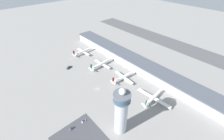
{
  "coord_description": "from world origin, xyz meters",
  "views": [
    {
      "loc": [
        111.49,
        -75.67,
        125.85
      ],
      "look_at": [
        -6.02,
        29.43,
        11.25
      ],
      "focal_mm": 24.0,
      "sensor_mm": 36.0,
      "label": 1
    }
  ],
  "objects_px": {
    "airplane_gate_alpha": "(83,52)",
    "airplane_gate_charlie": "(123,77)",
    "service_truck_catering": "(126,80)",
    "airplane_gate_bravo": "(102,64)",
    "service_truck_fuel": "(69,68)",
    "airplane_gate_delta": "(153,98)",
    "car_green_van": "(72,128)",
    "control_tower": "(121,112)",
    "car_yellow_taxi": "(84,121)"
  },
  "relations": [
    {
      "from": "airplane_gate_delta",
      "to": "airplane_gate_alpha",
      "type": "bearing_deg",
      "value": -179.74
    },
    {
      "from": "car_green_van",
      "to": "car_yellow_taxi",
      "type": "relative_size",
      "value": 0.95
    },
    {
      "from": "control_tower",
      "to": "airplane_gate_charlie",
      "type": "xyz_separation_m",
      "value": [
        -48.84,
        52.91,
        -20.44
      ]
    },
    {
      "from": "car_yellow_taxi",
      "to": "service_truck_fuel",
      "type": "bearing_deg",
      "value": 159.72
    },
    {
      "from": "airplane_gate_charlie",
      "to": "airplane_gate_bravo",
      "type": "bearing_deg",
      "value": -178.61
    },
    {
      "from": "car_green_van",
      "to": "airplane_gate_delta",
      "type": "bearing_deg",
      "value": 71.17
    },
    {
      "from": "control_tower",
      "to": "service_truck_catering",
      "type": "height_order",
      "value": "control_tower"
    },
    {
      "from": "control_tower",
      "to": "airplane_gate_charlie",
      "type": "distance_m",
      "value": 74.85
    },
    {
      "from": "control_tower",
      "to": "airplane_gate_alpha",
      "type": "distance_m",
      "value": 152.17
    },
    {
      "from": "airplane_gate_bravo",
      "to": "car_yellow_taxi",
      "type": "relative_size",
      "value": 8.67
    },
    {
      "from": "control_tower",
      "to": "service_truck_fuel",
      "type": "xyz_separation_m",
      "value": [
        -120.03,
        12.95,
        -23.66
      ]
    },
    {
      "from": "car_yellow_taxi",
      "to": "control_tower",
      "type": "bearing_deg",
      "value": 34.83
    },
    {
      "from": "airplane_gate_delta",
      "to": "car_yellow_taxi",
      "type": "distance_m",
      "value": 77.84
    },
    {
      "from": "airplane_gate_alpha",
      "to": "airplane_gate_charlie",
      "type": "distance_m",
      "value": 92.96
    },
    {
      "from": "service_truck_catering",
      "to": "service_truck_fuel",
      "type": "height_order",
      "value": "service_truck_fuel"
    },
    {
      "from": "airplane_gate_alpha",
      "to": "car_green_van",
      "type": "height_order",
      "value": "airplane_gate_alpha"
    },
    {
      "from": "airplane_gate_charlie",
      "to": "airplane_gate_delta",
      "type": "distance_m",
      "value": 47.6
    },
    {
      "from": "airplane_gate_alpha",
      "to": "airplane_gate_delta",
      "type": "height_order",
      "value": "airplane_gate_alpha"
    },
    {
      "from": "airplane_gate_charlie",
      "to": "service_truck_catering",
      "type": "bearing_deg",
      "value": 16.29
    },
    {
      "from": "airplane_gate_alpha",
      "to": "service_truck_catering",
      "type": "xyz_separation_m",
      "value": [
        97.75,
        3.01,
        -3.23
      ]
    },
    {
      "from": "service_truck_fuel",
      "to": "service_truck_catering",
      "type": "bearing_deg",
      "value": 28.56
    },
    {
      "from": "car_green_van",
      "to": "airplane_gate_charlie",
      "type": "bearing_deg",
      "value": 102.15
    },
    {
      "from": "airplane_gate_alpha",
      "to": "airplane_gate_delta",
      "type": "distance_m",
      "value": 140.54
    },
    {
      "from": "airplane_gate_alpha",
      "to": "airplane_gate_bravo",
      "type": "relative_size",
      "value": 0.88
    },
    {
      "from": "control_tower",
      "to": "car_yellow_taxi",
      "type": "xyz_separation_m",
      "value": [
        -29.48,
        -20.51,
        -24.15
      ]
    },
    {
      "from": "airplane_gate_bravo",
      "to": "service_truck_catering",
      "type": "relative_size",
      "value": 5.77
    },
    {
      "from": "control_tower",
      "to": "service_truck_catering",
      "type": "bearing_deg",
      "value": 129.03
    },
    {
      "from": "airplane_gate_charlie",
      "to": "car_green_van",
      "type": "distance_m",
      "value": 88.18
    },
    {
      "from": "airplane_gate_charlie",
      "to": "car_yellow_taxi",
      "type": "height_order",
      "value": "airplane_gate_charlie"
    },
    {
      "from": "airplane_gate_charlie",
      "to": "airplane_gate_alpha",
      "type": "bearing_deg",
      "value": -179.01
    },
    {
      "from": "service_truck_fuel",
      "to": "car_green_van",
      "type": "height_order",
      "value": "service_truck_fuel"
    },
    {
      "from": "service_truck_catering",
      "to": "car_green_van",
      "type": "distance_m",
      "value": 88.61
    },
    {
      "from": "service_truck_catering",
      "to": "car_green_van",
      "type": "height_order",
      "value": "service_truck_catering"
    },
    {
      "from": "airplane_gate_alpha",
      "to": "car_green_van",
      "type": "distance_m",
      "value": 139.96
    },
    {
      "from": "airplane_gate_bravo",
      "to": "car_green_van",
      "type": "height_order",
      "value": "airplane_gate_bravo"
    },
    {
      "from": "airplane_gate_bravo",
      "to": "airplane_gate_charlie",
      "type": "distance_m",
      "value": 43.49
    },
    {
      "from": "airplane_gate_alpha",
      "to": "airplane_gate_charlie",
      "type": "xyz_separation_m",
      "value": [
        92.95,
        1.6,
        0.03
      ]
    },
    {
      "from": "airplane_gate_delta",
      "to": "car_green_van",
      "type": "relative_size",
      "value": 9.26
    },
    {
      "from": "airplane_gate_charlie",
      "to": "car_green_van",
      "type": "xyz_separation_m",
      "value": [
        18.54,
        -86.13,
        -3.67
      ]
    },
    {
      "from": "service_truck_fuel",
      "to": "control_tower",
      "type": "bearing_deg",
      "value": -6.16
    },
    {
      "from": "airplane_gate_charlie",
      "to": "car_green_van",
      "type": "relative_size",
      "value": 7.93
    },
    {
      "from": "airplane_gate_bravo",
      "to": "airplane_gate_charlie",
      "type": "height_order",
      "value": "airplane_gate_bravo"
    },
    {
      "from": "airplane_gate_delta",
      "to": "airplane_gate_bravo",
      "type": "bearing_deg",
      "value": -179.94
    },
    {
      "from": "airplane_gate_bravo",
      "to": "car_yellow_taxi",
      "type": "bearing_deg",
      "value": -49.03
    },
    {
      "from": "control_tower",
      "to": "airplane_gate_charlie",
      "type": "relative_size",
      "value": 1.44
    },
    {
      "from": "service_truck_catering",
      "to": "service_truck_fuel",
      "type": "bearing_deg",
      "value": -151.44
    },
    {
      "from": "airplane_gate_bravo",
      "to": "service_truck_fuel",
      "type": "xyz_separation_m",
      "value": [
        -27.71,
        -38.9,
        -2.9
      ]
    },
    {
      "from": "control_tower",
      "to": "service_truck_fuel",
      "type": "height_order",
      "value": "control_tower"
    },
    {
      "from": "airplane_gate_bravo",
      "to": "airplane_gate_delta",
      "type": "height_order",
      "value": "airplane_gate_bravo"
    },
    {
      "from": "airplane_gate_alpha",
      "to": "car_yellow_taxi",
      "type": "bearing_deg",
      "value": -32.6
    }
  ]
}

